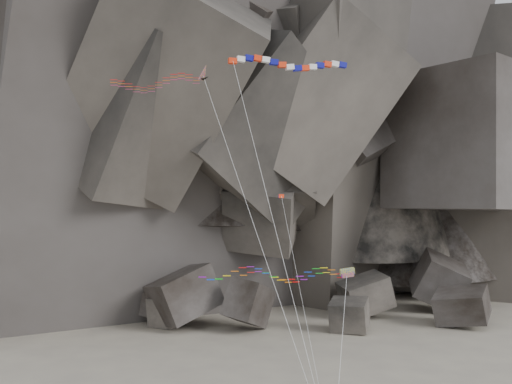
{
  "coord_description": "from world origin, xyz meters",
  "views": [
    {
      "loc": [
        -7.93,
        -45.6,
        18.48
      ],
      "look_at": [
        0.21,
        6.0,
        18.8
      ],
      "focal_mm": 40.0,
      "sensor_mm": 36.0,
      "label": 1
    }
  ],
  "objects": [
    {
      "name": "pennant_kite",
      "position": [
        1.81,
        -2.04,
        14.04
      ],
      "size": [
        1.47,
        10.88,
        17.07
      ],
      "rotation": [
        0.0,
        0.0,
        0.33
      ],
      "color": "red",
      "rests_on": "ground"
    },
    {
      "name": "boulder_field",
      "position": [
        9.75,
        34.8,
        2.52
      ],
      "size": [
        79.42,
        19.62,
        10.1
      ],
      "color": "#47423F",
      "rests_on": "ground"
    },
    {
      "name": "banner_kite",
      "position": [
        2.16,
        0.66,
        29.28
      ],
      "size": [
        10.35,
        11.74,
        28.48
      ],
      "rotation": [
        0.0,
        0.0,
        0.12
      ],
      "color": "red",
      "rests_on": "ground"
    },
    {
      "name": "delta_kite",
      "position": [
        -9.07,
        2.18,
        27.83
      ],
      "size": [
        15.67,
        12.7,
        27.84
      ],
      "rotation": [
        0.0,
        0.0,
        -0.43
      ],
      "color": "red",
      "rests_on": "ground"
    },
    {
      "name": "headland",
      "position": [
        0.0,
        70.0,
        42.0
      ],
      "size": [
        110.0,
        70.0,
        84.0
      ],
      "primitive_type": null,
      "color": "#585048",
      "rests_on": "ground"
    },
    {
      "name": "parafoil_kite",
      "position": [
        0.45,
        0.63,
        12.04
      ],
      "size": [
        13.24,
        11.08,
        11.11
      ],
      "rotation": [
        0.0,
        0.0,
        0.11
      ],
      "color": "yellow",
      "rests_on": "ground"
    }
  ]
}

